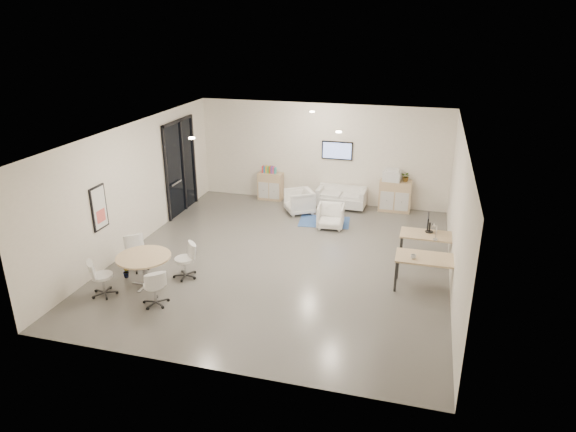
# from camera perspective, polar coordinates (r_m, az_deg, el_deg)

# --- Properties ---
(room_shell) EXTENTS (9.60, 10.60, 4.80)m
(room_shell) POSITION_cam_1_polar(r_m,az_deg,el_deg) (12.29, -0.54, 1.94)
(room_shell) COLOR #5F5C56
(room_shell) RESTS_ON ground
(glass_door) EXTENTS (0.09, 1.90, 2.85)m
(glass_door) POSITION_cam_1_polar(r_m,az_deg,el_deg) (15.96, -11.86, 5.66)
(glass_door) COLOR black
(glass_door) RESTS_ON room_shell
(artwork) EXTENTS (0.05, 0.54, 1.04)m
(artwork) POSITION_cam_1_polar(r_m,az_deg,el_deg) (12.62, -20.25, 0.85)
(artwork) COLOR black
(artwork) RESTS_ON room_shell
(wall_tv) EXTENTS (0.98, 0.06, 0.58)m
(wall_tv) POSITION_cam_1_polar(r_m,az_deg,el_deg) (16.32, 5.48, 7.25)
(wall_tv) COLOR black
(wall_tv) RESTS_ON room_shell
(ceiling_spots) EXTENTS (3.14, 4.14, 0.03)m
(ceiling_spots) POSITION_cam_1_polar(r_m,az_deg,el_deg) (12.70, -0.40, 9.97)
(ceiling_spots) COLOR #FFEAC6
(ceiling_spots) RESTS_ON room_shell
(sideboard_left) EXTENTS (0.80, 0.41, 0.90)m
(sideboard_left) POSITION_cam_1_polar(r_m,az_deg,el_deg) (16.98, -1.96, 3.32)
(sideboard_left) COLOR tan
(sideboard_left) RESTS_ON room_shell
(sideboard_right) EXTENTS (0.97, 0.47, 0.97)m
(sideboard_right) POSITION_cam_1_polar(r_m,az_deg,el_deg) (16.26, 11.79, 2.19)
(sideboard_right) COLOR tan
(sideboard_right) RESTS_ON room_shell
(books) EXTENTS (0.46, 0.14, 0.22)m
(books) POSITION_cam_1_polar(r_m,az_deg,el_deg) (16.83, -2.11, 5.15)
(books) COLOR red
(books) RESTS_ON sideboard_left
(printer) EXTENTS (0.57, 0.49, 0.37)m
(printer) POSITION_cam_1_polar(r_m,az_deg,el_deg) (16.07, 11.50, 4.47)
(printer) COLOR white
(printer) RESTS_ON sideboard_right
(loveseat) EXTENTS (1.55, 0.82, 0.57)m
(loveseat) POSITION_cam_1_polar(r_m,az_deg,el_deg) (16.36, 5.97, 2.00)
(loveseat) COLOR silver
(loveseat) RESTS_ON room_shell
(blue_rug) EXTENTS (1.57, 1.14, 0.01)m
(blue_rug) POSITION_cam_1_polar(r_m,az_deg,el_deg) (15.24, 4.06, -0.62)
(blue_rug) COLOR #2C4A87
(blue_rug) RESTS_ON room_shell
(armchair_left) EXTENTS (1.04, 1.06, 0.81)m
(armchair_left) POSITION_cam_1_polar(r_m,az_deg,el_deg) (15.77, 1.26, 1.74)
(armchair_left) COLOR silver
(armchair_left) RESTS_ON room_shell
(armchair_right) EXTENTS (0.79, 0.74, 0.75)m
(armchair_right) POSITION_cam_1_polar(r_m,az_deg,el_deg) (14.71, 4.76, 0.09)
(armchair_right) COLOR silver
(armchair_right) RESTS_ON room_shell
(desk_rear) EXTENTS (1.38, 0.71, 0.71)m
(desk_rear) POSITION_cam_1_polar(r_m,az_deg,el_deg) (13.01, 15.37, -2.27)
(desk_rear) COLOR tan
(desk_rear) RESTS_ON room_shell
(desk_front) EXTENTS (1.46, 0.74, 0.76)m
(desk_front) POSITION_cam_1_polar(r_m,az_deg,el_deg) (11.67, 15.44, -4.82)
(desk_front) COLOR tan
(desk_front) RESTS_ON room_shell
(monitor) EXTENTS (0.20, 0.50, 0.44)m
(monitor) POSITION_cam_1_polar(r_m,az_deg,el_deg) (13.03, 15.33, -0.75)
(monitor) COLOR black
(monitor) RESTS_ON desk_rear
(round_table) EXTENTS (1.21, 1.21, 0.73)m
(round_table) POSITION_cam_1_polar(r_m,az_deg,el_deg) (11.83, -15.74, -4.68)
(round_table) COLOR tan
(round_table) RESTS_ON room_shell
(meeting_chairs) EXTENTS (2.16, 2.16, 0.82)m
(meeting_chairs) POSITION_cam_1_polar(r_m,az_deg,el_deg) (11.93, -15.62, -5.71)
(meeting_chairs) COLOR white
(meeting_chairs) RESTS_ON room_shell
(plant_cabinet) EXTENTS (0.39, 0.41, 0.25)m
(plant_cabinet) POSITION_cam_1_polar(r_m,az_deg,el_deg) (16.09, 12.99, 4.18)
(plant_cabinet) COLOR #3F7F3F
(plant_cabinet) RESTS_ON sideboard_right
(plant_floor) EXTENTS (0.19, 0.32, 0.14)m
(plant_floor) POSITION_cam_1_polar(r_m,az_deg,el_deg) (12.56, -17.46, -6.26)
(plant_floor) COLOR #3F7F3F
(plant_floor) RESTS_ON room_shell
(cup) EXTENTS (0.13, 0.11, 0.12)m
(cup) POSITION_cam_1_polar(r_m,az_deg,el_deg) (11.48, 13.75, -4.36)
(cup) COLOR white
(cup) RESTS_ON desk_front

